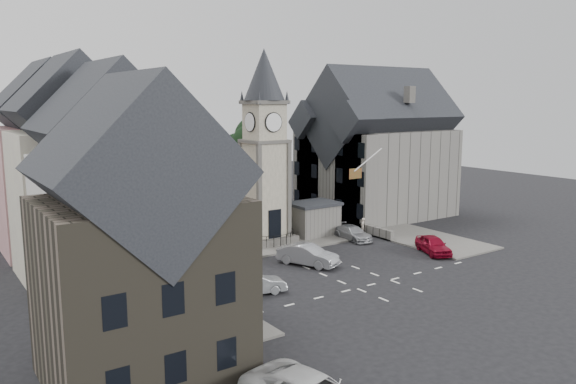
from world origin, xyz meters
TOP-DOWN VIEW (x-y plane):
  - ground at (0.00, 0.00)m, footprint 120.00×120.00m
  - pavement_west at (-12.50, 6.00)m, footprint 6.00×30.00m
  - pavement_east at (12.00, 8.00)m, footprint 6.00×26.00m
  - central_island at (1.50, 8.00)m, footprint 10.00×8.00m
  - road_markings at (0.00, -5.50)m, footprint 20.00×8.00m
  - clock_tower at (0.00, 7.99)m, footprint 4.86×4.86m
  - stone_shelter at (4.80, 7.50)m, footprint 4.30×3.30m
  - town_tree at (2.00, 13.00)m, footprint 7.20×7.20m
  - warning_sign_post at (-3.20, 5.43)m, footprint 0.70×0.19m
  - terrace_pink at (-15.50, 16.00)m, footprint 8.10×7.60m
  - terrace_cream at (-15.50, 8.00)m, footprint 8.10×7.60m
  - terrace_tudor at (-15.50, 0.00)m, footprint 8.10×7.60m
  - building_sw_stone at (-17.00, -9.00)m, footprint 8.60×7.60m
  - backdrop_west at (-12.00, 28.00)m, footprint 20.00×10.00m
  - east_building at (15.59, 11.00)m, footprint 14.40×11.40m
  - east_boundary_wall at (9.20, 10.00)m, footprint 0.40×16.00m
  - flagpole at (8.00, 4.00)m, footprint 3.68×0.10m
  - car_west_blue at (-11.50, -5.46)m, footprint 4.88×3.61m
  - car_west_silver at (-7.50, -2.66)m, footprint 4.17×2.22m
  - car_west_grey at (-11.50, 8.00)m, footprint 5.95×5.28m
  - car_island_silver at (-1.00, 0.50)m, footprint 3.38×4.93m
  - car_island_east at (6.76, 4.40)m, footprint 1.98×4.33m
  - car_east_red at (9.13, -2.59)m, footprint 3.19×4.46m
  - pedestrian at (8.70, 5.27)m, footprint 0.68×0.65m

SIDE VIEW (x-z plane):
  - ground at x=0.00m, z-range 0.00..0.00m
  - road_markings at x=0.00m, z-range 0.00..0.01m
  - pavement_west at x=-12.50m, z-range 0.00..0.14m
  - pavement_east at x=12.00m, z-range 0.00..0.14m
  - central_island at x=1.50m, z-range 0.00..0.16m
  - east_boundary_wall at x=9.20m, z-range 0.00..0.90m
  - car_island_east at x=6.76m, z-range 0.00..1.23m
  - car_west_silver at x=-7.50m, z-range 0.00..1.31m
  - car_east_red at x=9.13m, z-range 0.00..1.41m
  - car_west_grey at x=-11.50m, z-range 0.00..1.53m
  - car_island_silver at x=-1.00m, z-range 0.00..1.54m
  - car_west_blue at x=-11.50m, z-range 0.00..1.54m
  - pedestrian at x=8.70m, z-range 0.00..1.56m
  - stone_shelter at x=4.80m, z-range 0.01..3.09m
  - warning_sign_post at x=-3.20m, z-range 0.60..3.45m
  - backdrop_west at x=-12.00m, z-range 0.00..8.00m
  - building_sw_stone at x=-17.00m, z-range 0.15..10.55m
  - terrace_tudor at x=-15.50m, z-range 0.19..12.19m
  - east_building at x=15.59m, z-range -0.04..12.56m
  - terrace_pink at x=-15.50m, z-range 0.18..12.98m
  - terrace_cream at x=-15.50m, z-range 0.18..12.98m
  - town_tree at x=2.00m, z-range 1.57..12.37m
  - flagpole at x=8.00m, z-range 5.63..8.37m
  - clock_tower at x=0.00m, z-range 0.00..16.25m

